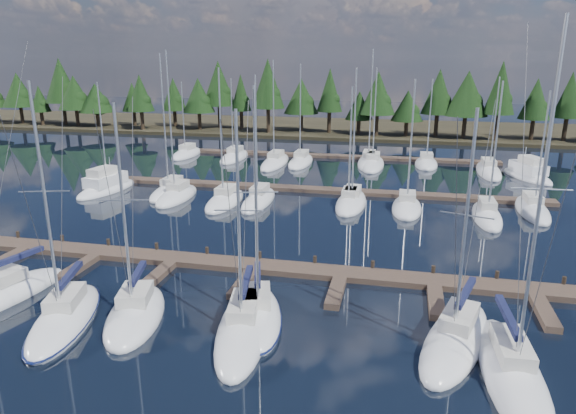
% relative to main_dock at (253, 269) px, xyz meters
% --- Properties ---
extents(ground, '(260.00, 260.00, 0.00)m').
position_rel_main_dock_xyz_m(ground, '(0.00, 12.64, -0.20)').
color(ground, black).
rests_on(ground, ground).
extents(far_shore, '(220.00, 30.00, 0.60)m').
position_rel_main_dock_xyz_m(far_shore, '(0.00, 72.64, 0.10)').
color(far_shore, '#2E2819').
rests_on(far_shore, ground).
extents(main_dock, '(44.00, 6.13, 0.90)m').
position_rel_main_dock_xyz_m(main_dock, '(0.00, 0.00, 0.00)').
color(main_dock, '#4E3C30').
rests_on(main_dock, ground).
extents(back_docks, '(50.00, 21.80, 0.40)m').
position_rel_main_dock_xyz_m(back_docks, '(0.00, 32.23, -0.00)').
color(back_docks, '#4E3C30').
rests_on(back_docks, ground).
extents(front_sailboat_1, '(5.25, 9.30, 13.97)m').
position_rel_main_dock_xyz_m(front_sailboat_1, '(-8.27, -8.99, 0.08)').
color(front_sailboat_1, white).
rests_on(front_sailboat_1, ground).
extents(front_sailboat_2, '(4.86, 7.97, 12.89)m').
position_rel_main_dock_xyz_m(front_sailboat_2, '(-4.67, -7.74, 0.08)').
color(front_sailboat_2, white).
rests_on(front_sailboat_2, ground).
extents(front_sailboat_3, '(4.34, 9.86, 12.74)m').
position_rel_main_dock_xyz_m(front_sailboat_3, '(1.72, -7.82, 0.07)').
color(front_sailboat_3, white).
rests_on(front_sailboat_3, ground).
extents(front_sailboat_4, '(4.72, 8.30, 13.73)m').
position_rel_main_dock_xyz_m(front_sailboat_4, '(2.15, -6.38, 0.09)').
color(front_sailboat_4, white).
rests_on(front_sailboat_4, ground).
extents(front_sailboat_5, '(5.38, 9.64, 12.89)m').
position_rel_main_dock_xyz_m(front_sailboat_5, '(12.76, -6.52, 0.08)').
color(front_sailboat_5, white).
rests_on(front_sailboat_5, ground).
extents(front_sailboat_6, '(3.08, 10.14, 16.60)m').
position_rel_main_dock_xyz_m(front_sailboat_6, '(15.02, -8.99, 0.10)').
color(front_sailboat_6, white).
rests_on(front_sailboat_6, ground).
extents(back_sailboat_rows, '(47.22, 32.79, 16.03)m').
position_rel_main_dock_xyz_m(back_sailboat_rows, '(-0.27, 27.91, 0.06)').
color(back_sailboat_rows, white).
rests_on(back_sailboat_rows, ground).
extents(motor_yacht_left, '(4.15, 9.22, 4.45)m').
position_rel_main_dock_xyz_m(motor_yacht_left, '(-22.06, 17.79, 0.29)').
color(motor_yacht_left, white).
rests_on(motor_yacht_left, ground).
extents(motor_yacht_right, '(6.11, 9.34, 4.44)m').
position_rel_main_dock_xyz_m(motor_yacht_right, '(24.63, 34.71, 0.29)').
color(motor_yacht_right, white).
rests_on(motor_yacht_right, ground).
extents(tree_line, '(184.98, 11.84, 13.42)m').
position_rel_main_dock_xyz_m(tree_line, '(-0.61, 62.82, 7.14)').
color(tree_line, black).
rests_on(tree_line, far_shore).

